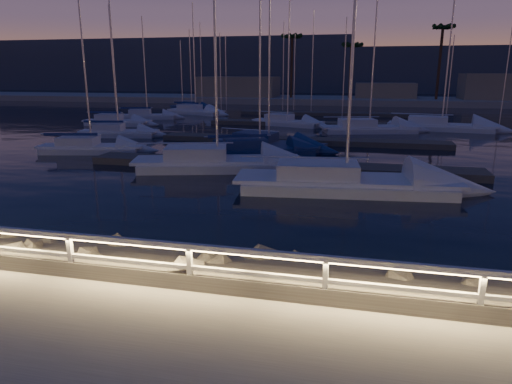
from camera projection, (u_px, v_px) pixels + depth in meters
ground at (150, 283)px, 10.49m from camera, size 400.00×400.00×0.00m
harbor_water at (309, 139)px, 40.13m from camera, size 400.00×440.00×0.60m
guard_rail at (145, 252)px, 10.31m from camera, size 44.11×0.12×1.06m
riprap at (343, 284)px, 10.90m from camera, size 36.59×2.82×1.24m
floating_docks at (311, 130)px, 41.20m from camera, size 22.00×36.00×0.40m
far_shore at (337, 98)px, 80.17m from camera, size 160.00×14.00×5.20m
palm_left at (292, 39)px, 77.47m from camera, size 3.00×3.00×11.20m
palm_center at (352, 47)px, 76.56m from camera, size 3.00×3.00×9.70m
palm_right at (443, 31)px, 71.96m from camera, size 3.00×3.00×12.20m
distant_hills at (277, 72)px, 140.05m from camera, size 230.00×37.50×18.00m
sailboat_a at (117, 132)px, 38.60m from camera, size 6.78×3.11×11.21m
sailboat_b at (257, 149)px, 29.74m from camera, size 7.67×4.88×12.75m
sailboat_c at (213, 161)px, 25.57m from camera, size 9.61×5.10×15.73m
sailboat_d at (340, 181)px, 20.98m from camera, size 10.35×4.10×17.06m
sailboat_e at (116, 121)px, 46.77m from camera, size 6.99×2.54×11.75m
sailboat_f at (89, 147)px, 30.88m from camera, size 7.27×3.50×11.95m
sailboat_g at (266, 143)px, 32.34m from camera, size 8.26×4.13×13.51m
sailboat_i at (146, 115)px, 53.19m from camera, size 6.91×3.91×11.43m
sailboat_j at (286, 121)px, 46.57m from camera, size 7.66×4.33×12.60m
sailboat_k at (367, 128)px, 41.22m from camera, size 9.05×4.81×14.80m
sailboat_l at (438, 125)px, 42.97m from camera, size 9.95×4.28×16.30m
sailboat_m at (191, 107)px, 66.80m from camera, size 6.80×3.18×11.23m
sailboat_n at (195, 111)px, 59.27m from camera, size 8.35×4.80×13.75m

